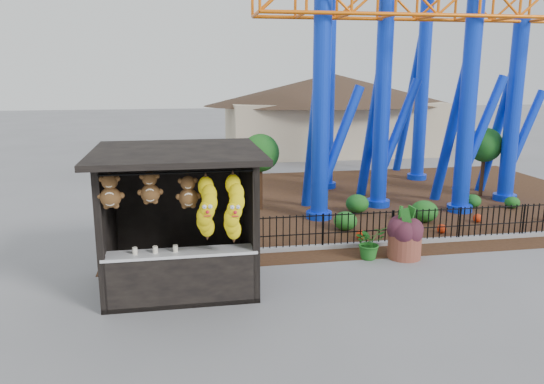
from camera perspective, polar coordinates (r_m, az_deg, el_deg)
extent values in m
plane|color=slate|center=(11.66, 5.61, -11.10)|extent=(120.00, 120.00, 0.00)
cube|color=#331E11|center=(20.09, 10.47, -0.93)|extent=(18.00, 12.00, 0.02)
cube|color=gray|center=(15.67, 16.86, -5.02)|extent=(18.00, 0.18, 0.12)
cube|color=black|center=(12.36, -9.66, -9.55)|extent=(3.20, 2.60, 0.10)
cube|color=black|center=(13.08, -9.97, -1.60)|extent=(3.20, 0.12, 3.00)
cube|color=black|center=(11.99, -17.31, -3.33)|extent=(0.12, 2.60, 3.00)
cube|color=black|center=(11.98, -2.54, -2.76)|extent=(0.12, 2.60, 3.00)
cube|color=black|center=(11.31, -10.22, 4.20)|extent=(3.50, 3.40, 0.12)
cube|color=black|center=(10.82, -18.03, -5.12)|extent=(0.14, 0.14, 3.00)
cube|color=black|center=(10.81, -1.72, -4.49)|extent=(0.14, 0.14, 3.00)
cube|color=black|center=(11.20, -9.69, -9.21)|extent=(3.00, 0.50, 1.10)
cube|color=silver|center=(11.00, -9.80, -6.46)|extent=(3.10, 0.55, 0.06)
cylinder|color=black|center=(10.17, -10.15, 2.04)|extent=(2.90, 0.04, 0.04)
cylinder|color=#0D34E2|center=(16.89, 5.29, 8.66)|extent=(0.56, 0.56, 7.00)
cylinder|color=#0D34E2|center=(17.46, 5.06, -2.47)|extent=(0.84, 0.84, 0.24)
cylinder|color=#0D34E2|center=(18.81, 11.78, 9.33)|extent=(0.56, 0.56, 7.30)
cylinder|color=#0D34E2|center=(19.34, 11.30, -1.16)|extent=(0.84, 0.84, 0.24)
cylinder|color=#0D34E2|center=(18.82, 20.34, 9.11)|extent=(0.56, 0.56, 7.50)
cylinder|color=#0D34E2|center=(19.35, 19.51, -1.65)|extent=(0.84, 0.84, 0.24)
cylinder|color=#0D34E2|center=(21.20, 24.51, 7.87)|extent=(0.56, 0.56, 6.60)
cylinder|color=#0D34E2|center=(21.65, 23.73, -0.52)|extent=(0.84, 0.84, 0.24)
cylinder|color=#0D34E2|center=(21.58, 6.07, 12.86)|extent=(0.56, 0.56, 9.50)
cylinder|color=#0D34E2|center=(22.07, 5.79, 0.76)|extent=(0.84, 0.84, 0.24)
cylinder|color=#0D34E2|center=(24.14, 16.03, 13.63)|extent=(0.56, 0.56, 10.50)
cylinder|color=#0D34E2|center=(24.56, 15.30, 1.60)|extent=(0.84, 0.84, 0.24)
cylinder|color=#0D34E2|center=(17.84, 4.47, 6.07)|extent=(0.36, 2.21, 5.85)
cylinder|color=#0D34E2|center=(17.48, 7.18, 5.29)|extent=(1.62, 0.32, 3.73)
cylinder|color=#0D34E2|center=(19.72, 10.69, 6.86)|extent=(0.36, 2.29, 6.10)
cylinder|color=#0D34E2|center=(19.45, 13.23, 6.12)|extent=(1.67, 0.32, 3.88)
cylinder|color=#0D34E2|center=(19.67, 18.82, 6.61)|extent=(0.36, 2.34, 6.26)
cylinder|color=#0D34E2|center=(19.53, 21.43, 5.81)|extent=(1.71, 0.32, 3.99)
cylinder|color=#0D34E2|center=(22.01, 22.99, 5.99)|extent=(0.36, 2.10, 5.53)
cylinder|color=#0D34E2|center=(21.93, 25.34, 5.31)|extent=(1.54, 0.32, 3.52)
cylinder|color=brown|center=(14.18, 14.05, -5.65)|extent=(1.03, 1.03, 0.63)
ellipsoid|color=#391622|center=(13.99, 14.19, -3.17)|extent=(0.70, 0.70, 0.64)
imported|color=#1D5418|center=(13.89, 10.46, -5.32)|extent=(0.95, 0.87, 0.88)
ellipsoid|color=#195418|center=(16.21, 7.90, -3.10)|extent=(0.71, 0.71, 0.57)
ellipsoid|color=#195418|center=(17.59, 16.06, -2.01)|extent=(0.86, 0.86, 0.69)
ellipsoid|color=#195418|center=(20.02, 20.77, -0.90)|extent=(0.58, 0.58, 0.47)
ellipsoid|color=#195418|center=(18.25, 9.16, -1.24)|extent=(0.78, 0.78, 0.62)
ellipsoid|color=#195418|center=(20.45, 24.43, -1.02)|extent=(0.52, 0.52, 0.41)
sphere|color=#B8280C|center=(15.40, 9.52, -4.57)|extent=(0.28, 0.28, 0.28)
sphere|color=#B8280C|center=(16.56, 17.78, -3.79)|extent=(0.28, 0.28, 0.28)
sphere|color=#B8280C|center=(18.12, 21.22, -2.63)|extent=(0.28, 0.28, 0.28)
cube|color=#BFAD8C|center=(31.71, 6.40, 6.95)|extent=(12.00, 6.00, 3.00)
cone|color=#332319|center=(31.55, 6.51, 11.29)|extent=(15.00, 15.00, 1.80)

